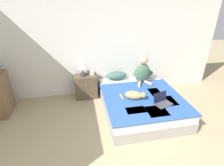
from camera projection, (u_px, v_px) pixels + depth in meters
wall_back at (105, 45)px, 4.35m from camera, size 6.04×0.05×2.55m
bed at (140, 102)px, 3.99m from camera, size 1.68×2.01×0.43m
pillow_near at (116, 75)px, 4.53m from camera, size 0.55×0.27×0.20m
pillow_far at (143, 73)px, 4.65m from camera, size 0.55×0.27×0.20m
person_sitting at (143, 71)px, 4.28m from camera, size 0.39×0.38×0.70m
cat_tabby at (134, 95)px, 3.64m from camera, size 0.50×0.36×0.19m
laptop_open at (162, 102)px, 3.51m from camera, size 0.40×0.34×0.22m
nightstand at (86, 86)px, 4.48m from camera, size 0.55×0.37×0.60m
table_lamp at (82, 66)px, 4.23m from camera, size 0.24×0.24×0.37m
tissue_box at (92, 72)px, 4.39m from camera, size 0.12×0.12×0.14m
bookshelf at (2, 94)px, 3.78m from camera, size 0.24×0.59×0.94m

